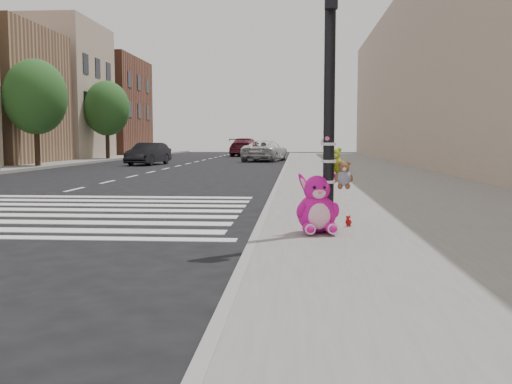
# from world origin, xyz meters

# --- Properties ---
(ground) EXTENTS (120.00, 120.00, 0.00)m
(ground) POSITION_xyz_m (0.00, 0.00, 0.00)
(ground) COLOR black
(ground) RESTS_ON ground
(sidewalk_near) EXTENTS (7.00, 80.00, 0.14)m
(sidewalk_near) POSITION_xyz_m (5.00, 10.00, 0.07)
(sidewalk_near) COLOR slate
(sidewalk_near) RESTS_ON ground
(curb_edge) EXTENTS (0.12, 80.00, 0.15)m
(curb_edge) POSITION_xyz_m (1.55, 10.00, 0.07)
(curb_edge) COLOR gray
(curb_edge) RESTS_ON ground
(bld_far_d) EXTENTS (6.00, 8.00, 10.00)m
(bld_far_d) POSITION_xyz_m (-15.50, 35.00, 5.00)
(bld_far_d) COLOR tan
(bld_far_d) RESTS_ON ground
(bld_far_e) EXTENTS (6.00, 10.00, 9.00)m
(bld_far_e) POSITION_xyz_m (-15.50, 46.00, 4.50)
(bld_far_e) COLOR brown
(bld_far_e) RESTS_ON ground
(bld_near) EXTENTS (5.00, 60.00, 10.00)m
(bld_near) POSITION_xyz_m (10.50, 20.00, 5.00)
(bld_near) COLOR tan
(bld_near) RESTS_ON ground
(signal_pole) EXTENTS (0.69, 0.50, 4.00)m
(signal_pole) POSITION_xyz_m (2.62, 1.82, 1.76)
(signal_pole) COLOR black
(signal_pole) RESTS_ON sidewalk_near
(tree_far_b) EXTENTS (3.20, 3.20, 5.44)m
(tree_far_b) POSITION_xyz_m (-11.20, 22.00, 3.65)
(tree_far_b) COLOR #382619
(tree_far_b) RESTS_ON sidewalk_far
(tree_far_c) EXTENTS (3.20, 3.20, 5.44)m
(tree_far_c) POSITION_xyz_m (-11.20, 33.00, 3.65)
(tree_far_c) COLOR #382619
(tree_far_c) RESTS_ON sidewalk_far
(pink_bunny) EXTENTS (0.65, 0.73, 0.90)m
(pink_bunny) POSITION_xyz_m (2.44, 1.75, 0.51)
(pink_bunny) COLOR #DB1298
(pink_bunny) RESTS_ON sidewalk_near
(red_teddy) EXTENTS (0.15, 0.13, 0.18)m
(red_teddy) POSITION_xyz_m (2.95, 2.40, 0.23)
(red_teddy) COLOR #B01112
(red_teddy) RESTS_ON sidewalk_near
(car_dark_far) EXTENTS (1.92, 4.09, 1.29)m
(car_dark_far) POSITION_xyz_m (-6.50, 26.26, 0.65)
(car_dark_far) COLOR black
(car_dark_far) RESTS_ON ground
(car_white_near) EXTENTS (3.17, 5.39, 1.41)m
(car_white_near) POSITION_xyz_m (0.00, 32.33, 0.70)
(car_white_near) COLOR silver
(car_white_near) RESTS_ON ground
(car_maroon_near) EXTENTS (2.67, 5.62, 1.58)m
(car_maroon_near) POSITION_xyz_m (-2.36, 43.84, 0.79)
(car_maroon_near) COLOR maroon
(car_maroon_near) RESTS_ON ground
(car_silver_deep) EXTENTS (1.70, 3.93, 1.32)m
(car_silver_deep) POSITION_xyz_m (-9.65, 36.47, 0.66)
(car_silver_deep) COLOR #A3A2A7
(car_silver_deep) RESTS_ON ground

